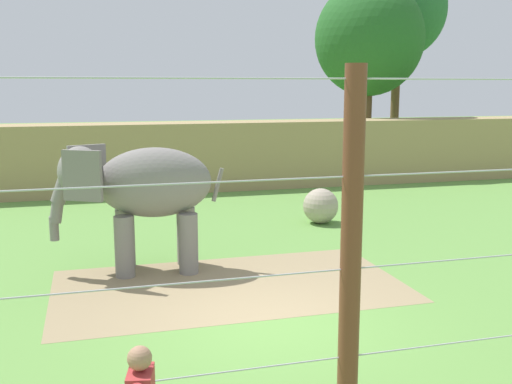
% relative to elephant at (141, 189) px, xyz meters
% --- Properties ---
extents(ground_plane, '(120.00, 120.00, 0.00)m').
position_rel_elephant_xyz_m(ground_plane, '(1.72, -3.48, -1.79)').
color(ground_plane, '#609342').
extents(dirt_patch, '(6.84, 3.85, 0.01)m').
position_rel_elephant_xyz_m(dirt_patch, '(1.55, -1.47, -1.79)').
color(dirt_patch, '#937F5B').
rests_on(dirt_patch, ground).
extents(embankment_wall, '(36.00, 1.80, 2.57)m').
position_rel_elephant_xyz_m(embankment_wall, '(1.72, 9.99, -0.51)').
color(embankment_wall, tan).
rests_on(embankment_wall, ground).
extents(elephant, '(3.65, 1.60, 2.71)m').
position_rel_elephant_xyz_m(elephant, '(0.00, 0.00, 0.00)').
color(elephant, gray).
rests_on(elephant, ground).
extents(enrichment_ball, '(1.02, 1.02, 1.02)m').
position_rel_elephant_xyz_m(enrichment_ball, '(5.34, 3.26, -1.28)').
color(enrichment_ball, tan).
rests_on(enrichment_ball, ground).
extents(cable_fence, '(9.39, 0.25, 4.17)m').
position_rel_elephant_xyz_m(cable_fence, '(1.76, -6.51, 0.29)').
color(cable_fence, brown).
rests_on(cable_fence, ground).
extents(tree_far_left, '(4.81, 4.81, 10.30)m').
position_rel_elephant_xyz_m(tree_far_left, '(14.44, 15.99, 5.93)').
color(tree_far_left, brown).
rests_on(tree_far_left, ground).
extents(tree_left_of_centre, '(4.93, 4.93, 8.63)m').
position_rel_elephant_xyz_m(tree_left_of_centre, '(11.44, 13.06, 4.22)').
color(tree_left_of_centre, brown).
rests_on(tree_left_of_centre, ground).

